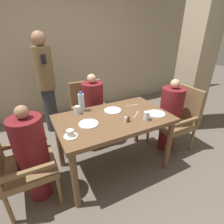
% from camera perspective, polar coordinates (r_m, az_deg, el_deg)
% --- Properties ---
extents(ground_plane, '(16.00, 16.00, 0.00)m').
position_cam_1_polar(ground_plane, '(2.55, 0.44, -17.24)').
color(ground_plane, '#60564C').
extents(wall_back, '(8.00, 0.06, 2.80)m').
position_cam_1_polar(wall_back, '(3.89, -15.35, 20.06)').
color(wall_back, tan).
rests_on(wall_back, ground_plane).
extents(pillar_stone, '(0.44, 0.44, 2.70)m').
position_cam_1_polar(pillar_stone, '(3.42, 26.14, 16.87)').
color(pillar_stone, tan).
rests_on(pillar_stone, ground_plane).
extents(dining_table, '(1.36, 0.82, 0.78)m').
position_cam_1_polar(dining_table, '(2.15, 0.50, -4.12)').
color(dining_table, brown).
rests_on(dining_table, ground_plane).
extents(chair_left_side, '(0.54, 0.54, 0.97)m').
position_cam_1_polar(chair_left_side, '(2.06, -28.50, -14.46)').
color(chair_left_side, brown).
rests_on(chair_left_side, ground_plane).
extents(diner_in_left_chair, '(0.32, 0.32, 1.12)m').
position_cam_1_polar(diner_in_left_chair, '(2.02, -24.60, -12.36)').
color(diner_in_left_chair, maroon).
rests_on(diner_in_left_chair, ground_plane).
extents(chair_far_side, '(0.54, 0.54, 0.97)m').
position_cam_1_polar(chair_far_side, '(2.89, -7.20, 0.59)').
color(chair_far_side, brown).
rests_on(chair_far_side, ground_plane).
extents(diner_in_far_chair, '(0.32, 0.32, 1.15)m').
position_cam_1_polar(diner_in_far_chair, '(2.73, -6.15, 0.79)').
color(diner_in_far_chair, maroon).
rests_on(diner_in_far_chair, ground_plane).
extents(chair_right_side, '(0.54, 0.54, 0.97)m').
position_cam_1_polar(chair_right_side, '(2.84, 20.40, -1.39)').
color(chair_right_side, brown).
rests_on(chair_right_side, ground_plane).
extents(diner_in_right_chair, '(0.32, 0.32, 1.12)m').
position_cam_1_polar(diner_in_right_chair, '(2.72, 18.41, -1.00)').
color(diner_in_right_chair, maroon).
rests_on(diner_in_right_chair, ground_plane).
extents(standing_host, '(0.29, 0.33, 1.70)m').
position_cam_1_polar(standing_host, '(3.17, -20.73, 9.15)').
color(standing_host, '#2D2D33').
rests_on(standing_host, ground_plane).
extents(plate_main_left, '(0.22, 0.22, 0.01)m').
position_cam_1_polar(plate_main_left, '(1.96, -7.67, -3.83)').
color(plate_main_left, white).
rests_on(plate_main_left, dining_table).
extents(plate_main_right, '(0.22, 0.22, 0.01)m').
position_cam_1_polar(plate_main_right, '(2.25, 0.26, 0.55)').
color(plate_main_right, white).
rests_on(plate_main_right, dining_table).
extents(plate_dessert_center, '(0.22, 0.22, 0.01)m').
position_cam_1_polar(plate_dessert_center, '(2.23, 14.21, -0.53)').
color(plate_dessert_center, white).
rests_on(plate_dessert_center, dining_table).
extents(teacup_with_saucer, '(0.14, 0.14, 0.07)m').
position_cam_1_polar(teacup_with_saucer, '(1.78, -13.42, -6.98)').
color(teacup_with_saucer, white).
rests_on(teacup_with_saucer, dining_table).
extents(water_bottle, '(0.08, 0.08, 0.25)m').
position_cam_1_polar(water_bottle, '(2.24, -9.98, 3.16)').
color(water_bottle, silver).
rests_on(water_bottle, dining_table).
extents(glass_tall_near, '(0.07, 0.07, 0.10)m').
position_cam_1_polar(glass_tall_near, '(2.05, 11.21, -1.25)').
color(glass_tall_near, silver).
rests_on(glass_tall_near, dining_table).
extents(glass_tall_mid, '(0.07, 0.07, 0.10)m').
position_cam_1_polar(glass_tall_mid, '(2.20, -11.22, 0.63)').
color(glass_tall_mid, silver).
rests_on(glass_tall_mid, dining_table).
extents(salt_shaker, '(0.03, 0.03, 0.07)m').
position_cam_1_polar(salt_shaker, '(1.98, 4.49, -2.51)').
color(salt_shaker, white).
rests_on(salt_shaker, dining_table).
extents(pepper_shaker, '(0.03, 0.03, 0.06)m').
position_cam_1_polar(pepper_shaker, '(2.00, 5.45, -2.30)').
color(pepper_shaker, '#4C3D2D').
rests_on(pepper_shaker, dining_table).
extents(fork_beside_plate, '(0.16, 0.13, 0.00)m').
position_cam_1_polar(fork_beside_plate, '(2.19, 8.01, -0.66)').
color(fork_beside_plate, silver).
rests_on(fork_beside_plate, dining_table).
extents(knife_beside_plate, '(0.20, 0.04, 0.00)m').
position_cam_1_polar(knife_beside_plate, '(2.43, 6.64, 2.26)').
color(knife_beside_plate, silver).
rests_on(knife_beside_plate, dining_table).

